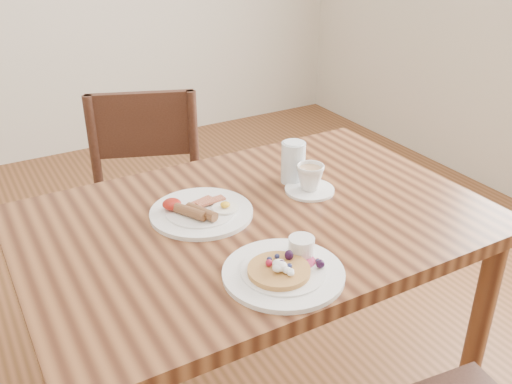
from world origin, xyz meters
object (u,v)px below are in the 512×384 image
dining_table (256,248)px  teacup_saucer (310,180)px  water_glass (293,162)px  breakfast_plate (200,211)px  pancake_plate (285,269)px  chair_far (148,207)px

dining_table → teacup_saucer: bearing=13.2°
teacup_saucer → water_glass: (-0.01, 0.08, 0.03)m
teacup_saucer → breakfast_plate: bearing=175.0°
pancake_plate → breakfast_plate: bearing=98.5°
dining_table → teacup_saucer: size_ratio=8.57×
chair_far → teacup_saucer: bearing=136.7°
chair_far → breakfast_plate: size_ratio=3.26×
chair_far → dining_table: bearing=118.5°
teacup_saucer → chair_far: bearing=115.5°
breakfast_plate → teacup_saucer: 0.33m
chair_far → pancake_plate: (0.01, -0.90, 0.27)m
water_glass → teacup_saucer: bearing=-85.2°
breakfast_plate → water_glass: 0.33m
breakfast_plate → water_glass: (0.32, 0.05, 0.05)m
breakfast_plate → water_glass: size_ratio=2.23×
water_glass → chair_far: bearing=118.1°
dining_table → breakfast_plate: breakfast_plate is taller
teacup_saucer → water_glass: size_ratio=1.16×
pancake_plate → teacup_saucer: size_ratio=1.93×
pancake_plate → water_glass: (0.27, 0.38, 0.05)m
water_glass → pancake_plate: bearing=-125.3°
dining_table → teacup_saucer: teacup_saucer is taller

